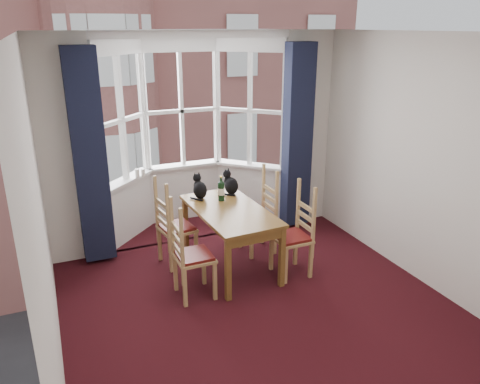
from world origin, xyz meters
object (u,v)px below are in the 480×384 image
chair_left_near (186,259)px  wine_bottle (221,190)px  chair_right_near (298,237)px  candle_short (143,173)px  cat_right (231,184)px  candle_tall (137,173)px  dining_table (230,216)px  chair_right_far (263,217)px  cat_left (200,188)px  chair_left_far (170,230)px

chair_left_near → wine_bottle: wine_bottle is taller
chair_right_near → candle_short: bearing=128.1°
wine_bottle → cat_right: bearing=43.1°
cat_right → candle_tall: size_ratio=2.66×
dining_table → chair_right_far: chair_right_far is taller
wine_bottle → candle_tall: 1.33m
dining_table → cat_left: (-0.21, 0.51, 0.22)m
chair_left_near → chair_right_near: size_ratio=1.00×
chair_left_near → candle_short: (-0.04, 1.83, 0.45)m
chair_right_far → candle_short: size_ratio=8.45×
chair_left_far → candle_tall: size_ratio=7.36×
dining_table → candle_tall: size_ratio=11.88×
dining_table → chair_left_near: bearing=-147.2°
chair_left_far → candle_short: (-0.08, 1.04, 0.45)m
chair_left_near → chair_right_near: same height
dining_table → cat_left: cat_left is taller
chair_left_far → chair_right_near: size_ratio=1.00×
wine_bottle → candle_tall: wine_bottle is taller
wine_bottle → candle_tall: bearing=128.9°
chair_right_near → candle_short: (-1.44, 1.83, 0.45)m
chair_left_far → wine_bottle: bearing=-2.6°
chair_left_far → chair_right_far: bearing=-3.3°
cat_left → cat_right: (0.43, -0.00, 0.00)m
chair_left_far → chair_right_near: bearing=-30.3°
chair_right_near → cat_left: bearing=133.3°
dining_table → wine_bottle: (0.01, 0.32, 0.23)m
cat_right → wine_bottle: bearing=-136.9°
chair_right_far → chair_left_near: bearing=-150.6°
dining_table → chair_left_far: chair_left_far is taller
chair_left_far → cat_right: 0.99m
chair_left_far → cat_left: cat_left is taller
chair_right_near → cat_right: 1.15m
cat_right → candle_short: size_ratio=3.05×
chair_right_near → cat_right: bearing=116.6°
wine_bottle → candle_short: wine_bottle is taller
chair_right_far → wine_bottle: 0.73m
chair_right_near → chair_right_far: (-0.11, 0.72, 0.00)m
dining_table → wine_bottle: size_ratio=4.64×
chair_left_far → chair_right_near: same height
cat_right → cat_left: bearing=179.8°
dining_table → cat_left: bearing=111.9°
dining_table → chair_left_far: size_ratio=1.61×
cat_right → wine_bottle: (-0.21, -0.19, 0.01)m
cat_left → candle_short: 1.02m
dining_table → chair_right_near: 0.85m
dining_table → wine_bottle: bearing=88.0°
candle_short → dining_table: bearing=-61.9°
candle_tall → candle_short: bearing=19.1°
chair_right_far → candle_short: 1.79m
dining_table → chair_left_near: chair_left_near is taller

